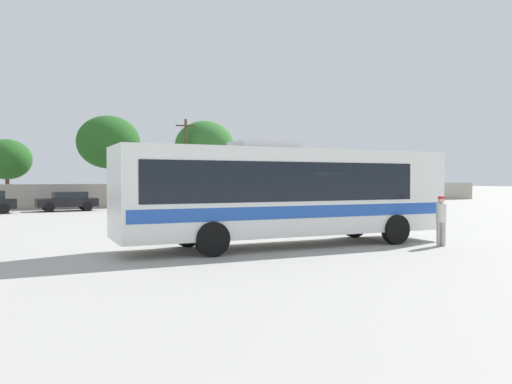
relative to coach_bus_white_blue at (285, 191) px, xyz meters
name	(u,v)px	position (x,y,z in m)	size (l,w,h in m)	color
ground_plane	(215,223)	(1.57, 9.88, -1.89)	(300.00, 300.00, 0.00)	#A3A099
perimeter_wall	(136,196)	(1.57, 26.66, -0.92)	(80.00, 0.30, 1.95)	#9E998C
coach_bus_white_blue	(285,191)	(0.00, 0.00, 0.00)	(11.88, 3.08, 3.54)	white
attendant_by_bus_door	(441,218)	(4.75, -2.48, -0.92)	(0.45, 0.45, 1.70)	#B7B2A8
parked_car_second_black	(68,201)	(-4.08, 24.16, -1.14)	(4.24, 2.11, 1.40)	black
parked_car_third_red	(155,199)	(2.11, 23.10, -1.10)	(4.26, 2.15, 1.49)	red
utility_pole_far	(186,160)	(6.77, 29.18, 2.20)	(1.78, 0.53, 7.83)	#4C3823
roadside_tree_left	(7,159)	(-7.84, 33.22, 2.12)	(4.04, 4.04, 5.74)	brown
roadside_tree_midleft	(108,142)	(0.36, 31.79, 3.78)	(5.60, 5.60, 8.06)	brown
roadside_tree_midright	(205,146)	(9.42, 31.24, 3.67)	(5.75, 5.75, 8.01)	brown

